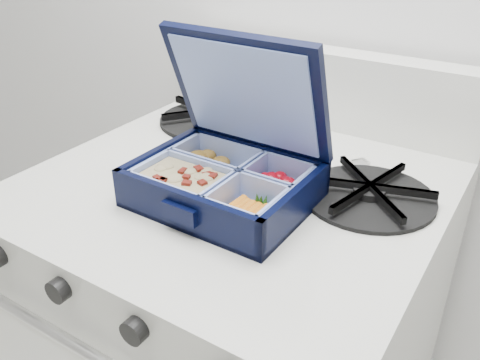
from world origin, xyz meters
The scene contains 4 objects.
bento_box centered at (0.61, 1.65, 0.82)m, with size 0.21×0.16×0.05m, color black, non-canonical shape.
burner_grate centered at (0.76, 1.75, 0.81)m, with size 0.17×0.17×0.02m, color black.
burner_grate_rear centered at (0.45, 1.86, 0.81)m, with size 0.19×0.19×0.02m, color black.
fork centered at (0.66, 1.76, 0.80)m, with size 0.02×0.18×0.01m, color silver, non-canonical shape.
Camera 1 is at (0.92, 1.20, 1.12)m, focal length 38.00 mm.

